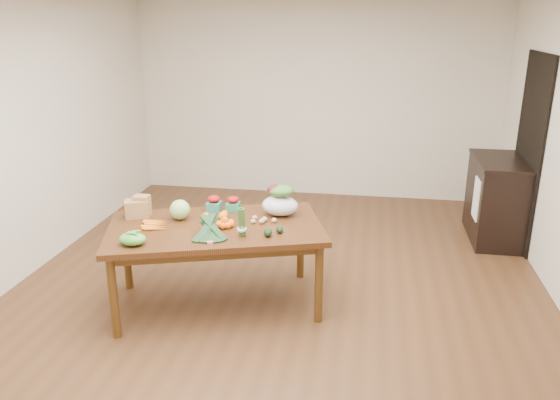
% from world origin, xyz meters
% --- Properties ---
extents(floor, '(6.00, 6.00, 0.00)m').
position_xyz_m(floor, '(0.00, 0.00, 0.00)').
color(floor, '#53331C').
rests_on(floor, ground).
extents(room_walls, '(5.02, 6.02, 2.70)m').
position_xyz_m(room_walls, '(0.00, 0.00, 1.35)').
color(room_walls, beige).
rests_on(room_walls, floor).
extents(dining_table, '(2.03, 1.51, 0.75)m').
position_xyz_m(dining_table, '(-0.49, -0.35, 0.38)').
color(dining_table, '#4A2811').
rests_on(dining_table, floor).
extents(doorway_dark, '(0.02, 1.00, 2.10)m').
position_xyz_m(doorway_dark, '(2.48, 1.60, 1.05)').
color(doorway_dark, black).
rests_on(doorway_dark, floor).
extents(cabinet, '(0.52, 1.02, 0.94)m').
position_xyz_m(cabinet, '(2.22, 1.66, 0.47)').
color(cabinet, black).
rests_on(cabinet, floor).
extents(dish_towel, '(0.02, 0.28, 0.45)m').
position_xyz_m(dish_towel, '(1.96, 1.40, 0.55)').
color(dish_towel, white).
rests_on(dish_towel, cabinet).
extents(paper_bag, '(0.32, 0.30, 0.19)m').
position_xyz_m(paper_bag, '(-1.23, -0.27, 0.84)').
color(paper_bag, '#A07E48').
rests_on(paper_bag, dining_table).
extents(cabbage, '(0.18, 0.18, 0.18)m').
position_xyz_m(cabbage, '(-0.83, -0.26, 0.84)').
color(cabbage, '#B1DD80').
rests_on(cabbage, dining_table).
extents(strawberry_basket_a, '(0.15, 0.15, 0.11)m').
position_xyz_m(strawberry_basket_a, '(-0.61, 0.02, 0.81)').
color(strawberry_basket_a, '#AE0B16').
rests_on(strawberry_basket_a, dining_table).
extents(strawberry_basket_b, '(0.15, 0.15, 0.11)m').
position_xyz_m(strawberry_basket_b, '(-0.43, 0.05, 0.80)').
color(strawberry_basket_b, red).
rests_on(strawberry_basket_b, dining_table).
extents(orange_a, '(0.08, 0.08, 0.08)m').
position_xyz_m(orange_a, '(-0.59, -0.27, 0.79)').
color(orange_a, orange).
rests_on(orange_a, dining_table).
extents(orange_b, '(0.07, 0.07, 0.07)m').
position_xyz_m(orange_b, '(-0.46, -0.15, 0.78)').
color(orange_b, orange).
rests_on(orange_b, dining_table).
extents(orange_c, '(0.08, 0.08, 0.08)m').
position_xyz_m(orange_c, '(-0.45, -0.23, 0.79)').
color(orange_c, orange).
rests_on(orange_c, dining_table).
extents(mandarin_cluster, '(0.23, 0.23, 0.09)m').
position_xyz_m(mandarin_cluster, '(-0.40, -0.37, 0.80)').
color(mandarin_cluster, orange).
rests_on(mandarin_cluster, dining_table).
extents(carrots, '(0.28, 0.30, 0.03)m').
position_xyz_m(carrots, '(-0.99, -0.46, 0.76)').
color(carrots, orange).
rests_on(carrots, dining_table).
extents(snap_pea_bag, '(0.22, 0.16, 0.10)m').
position_xyz_m(snap_pea_bag, '(-1.01, -0.86, 0.80)').
color(snap_pea_bag, '#52B53D').
rests_on(snap_pea_bag, dining_table).
extents(kale_bunch, '(0.43, 0.48, 0.16)m').
position_xyz_m(kale_bunch, '(-0.45, -0.65, 0.83)').
color(kale_bunch, black).
rests_on(kale_bunch, dining_table).
extents(asparagus_bundle, '(0.11, 0.14, 0.26)m').
position_xyz_m(asparagus_bundle, '(-0.20, -0.55, 0.88)').
color(asparagus_bundle, '#497E3A').
rests_on(asparagus_bundle, dining_table).
extents(potato_a, '(0.05, 0.04, 0.04)m').
position_xyz_m(potato_a, '(-0.18, -0.26, 0.77)').
color(potato_a, tan).
rests_on(potato_a, dining_table).
extents(potato_b, '(0.05, 0.05, 0.04)m').
position_xyz_m(potato_b, '(-0.10, -0.25, 0.77)').
color(potato_b, tan).
rests_on(potato_b, dining_table).
extents(potato_c, '(0.05, 0.05, 0.04)m').
position_xyz_m(potato_c, '(-0.09, -0.19, 0.77)').
color(potato_c, tan).
rests_on(potato_c, dining_table).
extents(potato_d, '(0.05, 0.04, 0.04)m').
position_xyz_m(potato_d, '(-0.18, -0.16, 0.77)').
color(potato_d, tan).
rests_on(potato_d, dining_table).
extents(potato_e, '(0.05, 0.04, 0.04)m').
position_xyz_m(potato_e, '(-0.00, -0.20, 0.77)').
color(potato_e, tan).
rests_on(potato_e, dining_table).
extents(avocado_a, '(0.10, 0.12, 0.07)m').
position_xyz_m(avocado_a, '(0.00, -0.51, 0.78)').
color(avocado_a, black).
rests_on(avocado_a, dining_table).
extents(avocado_b, '(0.08, 0.10, 0.06)m').
position_xyz_m(avocado_b, '(0.08, -0.42, 0.78)').
color(avocado_b, black).
rests_on(avocado_b, dining_table).
extents(salad_bag, '(0.39, 0.33, 0.25)m').
position_xyz_m(salad_bag, '(0.02, -0.01, 0.88)').
color(salad_bag, silver).
rests_on(salad_bag, dining_table).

